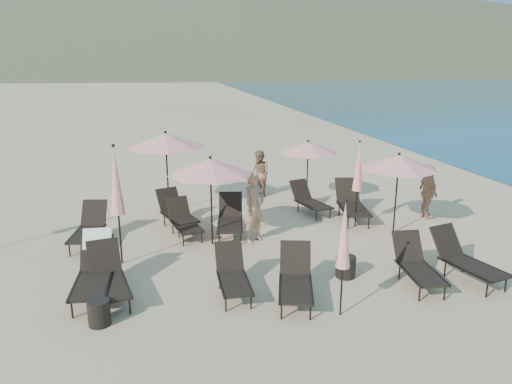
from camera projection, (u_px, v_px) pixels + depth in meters
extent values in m
plane|color=#D6BA8C|center=(303.00, 285.00, 10.54)|extent=(800.00, 800.00, 0.00)
cone|color=brown|center=(238.00, 12.00, 297.35)|extent=(690.00, 690.00, 55.00)
cone|color=brown|center=(407.00, 36.00, 357.84)|extent=(280.00, 280.00, 32.00)
cube|color=beige|center=(55.00, 26.00, 285.35)|extent=(18.00, 16.00, 38.00)
cube|color=black|center=(92.00, 285.00, 9.68)|extent=(0.78, 1.35, 0.05)
cube|color=black|center=(97.00, 253.00, 10.43)|extent=(0.71, 0.55, 0.67)
cylinder|color=black|center=(72.00, 309.00, 9.18)|extent=(0.04, 0.04, 0.37)
cylinder|color=black|center=(83.00, 283.00, 10.24)|extent=(0.04, 0.04, 0.37)
cylinder|color=black|center=(103.00, 307.00, 9.26)|extent=(0.04, 0.04, 0.37)
cylinder|color=black|center=(111.00, 281.00, 10.33)|extent=(0.04, 0.04, 0.37)
cube|color=black|center=(75.00, 285.00, 9.69)|extent=(0.17, 1.46, 0.04)
cube|color=black|center=(109.00, 283.00, 9.78)|extent=(0.17, 1.46, 0.04)
cube|color=white|center=(97.00, 239.00, 10.51)|extent=(0.61, 0.35, 0.40)
cube|color=black|center=(110.00, 287.00, 9.64)|extent=(0.84, 1.34, 0.05)
cube|color=black|center=(104.00, 257.00, 10.30)|extent=(0.72, 0.57, 0.64)
cylinder|color=black|center=(100.00, 311.00, 9.13)|extent=(0.04, 0.04, 0.35)
cylinder|color=black|center=(94.00, 287.00, 10.08)|extent=(0.04, 0.04, 0.35)
cylinder|color=black|center=(130.00, 305.00, 9.33)|extent=(0.04, 0.04, 0.35)
cylinder|color=black|center=(121.00, 282.00, 10.28)|extent=(0.04, 0.04, 0.35)
cube|color=black|center=(93.00, 289.00, 9.57)|extent=(0.27, 1.40, 0.04)
cube|color=black|center=(126.00, 283.00, 9.80)|extent=(0.27, 1.40, 0.04)
cube|color=black|center=(235.00, 284.00, 9.87)|extent=(0.63, 1.14, 0.05)
cube|color=black|center=(229.00, 256.00, 10.50)|extent=(0.59, 0.45, 0.58)
cylinder|color=black|center=(226.00, 304.00, 9.43)|extent=(0.03, 0.03, 0.32)
cylinder|color=black|center=(220.00, 282.00, 10.33)|extent=(0.03, 0.03, 0.32)
cylinder|color=black|center=(251.00, 302.00, 9.52)|extent=(0.03, 0.03, 0.32)
cylinder|color=black|center=(243.00, 280.00, 10.42)|extent=(0.03, 0.03, 0.32)
cube|color=black|center=(220.00, 284.00, 9.86)|extent=(0.09, 1.26, 0.04)
cube|color=black|center=(248.00, 281.00, 9.96)|extent=(0.09, 1.26, 0.04)
cube|color=black|center=(296.00, 289.00, 9.58)|extent=(0.96, 1.35, 0.05)
cube|color=black|center=(295.00, 258.00, 10.28)|extent=(0.74, 0.63, 0.63)
cylinder|color=black|center=(281.00, 311.00, 9.15)|extent=(0.04, 0.04, 0.35)
cylinder|color=black|center=(282.00, 285.00, 10.16)|extent=(0.04, 0.04, 0.35)
cylinder|color=black|center=(310.00, 312.00, 9.12)|extent=(0.04, 0.04, 0.35)
cylinder|color=black|center=(308.00, 286.00, 10.13)|extent=(0.04, 0.04, 0.35)
cube|color=black|center=(280.00, 287.00, 9.64)|extent=(0.44, 1.32, 0.04)
cube|color=black|center=(312.00, 288.00, 9.61)|extent=(0.44, 1.32, 0.04)
cube|color=black|center=(422.00, 274.00, 10.26)|extent=(0.76, 1.26, 0.05)
cube|color=black|center=(408.00, 246.00, 10.95)|extent=(0.67, 0.53, 0.62)
cylinder|color=black|center=(420.00, 294.00, 9.81)|extent=(0.04, 0.04, 0.34)
cylinder|color=black|center=(399.00, 272.00, 10.79)|extent=(0.04, 0.04, 0.34)
cylinder|color=black|center=(445.00, 292.00, 9.86)|extent=(0.04, 0.04, 0.34)
cylinder|color=black|center=(422.00, 271.00, 10.84)|extent=(0.04, 0.04, 0.34)
cube|color=black|center=(407.00, 273.00, 10.27)|extent=(0.21, 1.34, 0.04)
cube|color=black|center=(435.00, 272.00, 10.34)|extent=(0.21, 1.34, 0.04)
cube|color=black|center=(476.00, 268.00, 10.49)|extent=(0.92, 1.38, 0.05)
cube|color=black|center=(446.00, 241.00, 11.14)|extent=(0.75, 0.61, 0.65)
cylinder|color=black|center=(487.00, 289.00, 9.96)|extent=(0.04, 0.04, 0.36)
cylinder|color=black|center=(445.00, 269.00, 10.90)|extent=(0.04, 0.04, 0.36)
cylinder|color=black|center=(506.00, 284.00, 10.20)|extent=(0.04, 0.04, 0.36)
cylinder|color=black|center=(463.00, 264.00, 11.14)|extent=(0.04, 0.04, 0.36)
cube|color=black|center=(463.00, 269.00, 10.39)|extent=(0.36, 1.40, 0.04)
cube|color=black|center=(485.00, 264.00, 10.66)|extent=(0.36, 1.40, 0.04)
cube|color=black|center=(86.00, 235.00, 12.42)|extent=(0.86, 1.33, 0.05)
cube|color=black|center=(94.00, 213.00, 13.14)|extent=(0.71, 0.58, 0.63)
cylinder|color=black|center=(69.00, 250.00, 11.97)|extent=(0.04, 0.04, 0.35)
cylinder|color=black|center=(82.00, 234.00, 12.99)|extent=(0.04, 0.04, 0.35)
cylinder|color=black|center=(92.00, 249.00, 11.99)|extent=(0.04, 0.04, 0.35)
cylinder|color=black|center=(103.00, 234.00, 13.01)|extent=(0.04, 0.04, 0.35)
cube|color=black|center=(74.00, 234.00, 12.46)|extent=(0.31, 1.37, 0.04)
cube|color=black|center=(99.00, 233.00, 12.48)|extent=(0.31, 1.37, 0.04)
cube|color=black|center=(180.00, 218.00, 13.72)|extent=(0.97, 1.36, 0.05)
cube|color=black|center=(169.00, 200.00, 14.32)|extent=(0.74, 0.63, 0.63)
cylinder|color=black|center=(179.00, 231.00, 13.22)|extent=(0.04, 0.04, 0.35)
cylinder|color=black|center=(164.00, 220.00, 14.08)|extent=(0.04, 0.04, 0.35)
cylinder|color=black|center=(197.00, 228.00, 13.48)|extent=(0.04, 0.04, 0.35)
cylinder|color=black|center=(182.00, 217.00, 14.35)|extent=(0.04, 0.04, 0.35)
cube|color=black|center=(169.00, 219.00, 13.61)|extent=(0.45, 1.33, 0.04)
cube|color=black|center=(190.00, 215.00, 13.91)|extent=(0.45, 1.33, 0.04)
cube|color=black|center=(187.00, 227.00, 13.08)|extent=(0.80, 1.23, 0.05)
cube|color=black|center=(178.00, 208.00, 13.68)|extent=(0.66, 0.54, 0.59)
cylinder|color=black|center=(183.00, 240.00, 12.61)|extent=(0.03, 0.03, 0.32)
cylinder|color=black|center=(173.00, 228.00, 13.47)|extent=(0.03, 0.03, 0.32)
cylinder|color=black|center=(202.00, 237.00, 12.81)|extent=(0.03, 0.03, 0.32)
cylinder|color=black|center=(190.00, 226.00, 13.67)|extent=(0.03, 0.03, 0.32)
cube|color=black|center=(176.00, 227.00, 13.00)|extent=(0.28, 1.27, 0.04)
cube|color=black|center=(197.00, 224.00, 13.23)|extent=(0.28, 1.27, 0.04)
cube|color=black|center=(230.00, 225.00, 13.12)|extent=(0.88, 1.35, 0.05)
cube|color=black|center=(230.00, 205.00, 13.84)|extent=(0.72, 0.59, 0.64)
cylinder|color=black|center=(219.00, 239.00, 12.66)|extent=(0.04, 0.04, 0.35)
cylinder|color=black|center=(221.00, 225.00, 13.69)|extent=(0.04, 0.04, 0.35)
cylinder|color=black|center=(240.00, 239.00, 12.68)|extent=(0.04, 0.04, 0.35)
cylinder|color=black|center=(240.00, 225.00, 13.70)|extent=(0.04, 0.04, 0.35)
cube|color=black|center=(218.00, 224.00, 13.16)|extent=(0.32, 1.38, 0.04)
cube|color=black|center=(242.00, 224.00, 13.17)|extent=(0.32, 1.38, 0.04)
cube|color=black|center=(314.00, 205.00, 14.96)|extent=(0.86, 1.25, 0.05)
cube|color=black|center=(300.00, 190.00, 15.53)|extent=(0.68, 0.57, 0.59)
cylinder|color=black|center=(316.00, 216.00, 14.49)|extent=(0.03, 0.03, 0.32)
cylinder|color=black|center=(298.00, 207.00, 15.32)|extent=(0.03, 0.03, 0.32)
cylinder|color=black|center=(330.00, 213.00, 14.71)|extent=(0.03, 0.03, 0.32)
cylinder|color=black|center=(311.00, 205.00, 15.54)|extent=(0.03, 0.03, 0.32)
cube|color=black|center=(305.00, 205.00, 14.86)|extent=(0.36, 1.25, 0.04)
cube|color=black|center=(321.00, 203.00, 15.12)|extent=(0.36, 1.25, 0.04)
cube|color=black|center=(354.00, 210.00, 14.31)|extent=(0.93, 1.45, 0.06)
cube|color=black|center=(347.00, 190.00, 15.08)|extent=(0.77, 0.63, 0.69)
cylinder|color=black|center=(348.00, 223.00, 13.81)|extent=(0.04, 0.04, 0.38)
cylinder|color=black|center=(339.00, 210.00, 14.92)|extent=(0.04, 0.04, 0.38)
cylinder|color=black|center=(369.00, 222.00, 13.84)|extent=(0.04, 0.04, 0.38)
cylinder|color=black|center=(358.00, 210.00, 14.94)|extent=(0.04, 0.04, 0.38)
cube|color=black|center=(342.00, 209.00, 14.34)|extent=(0.32, 1.49, 0.04)
cube|color=black|center=(365.00, 208.00, 14.37)|extent=(0.32, 1.49, 0.04)
cylinder|color=black|center=(211.00, 204.00, 12.51)|extent=(0.04, 0.04, 2.14)
cone|color=#FF9D90|center=(210.00, 166.00, 12.25)|extent=(2.14, 2.14, 0.39)
sphere|color=black|center=(210.00, 157.00, 12.19)|extent=(0.08, 0.08, 0.08)
cylinder|color=black|center=(396.00, 196.00, 13.34)|extent=(0.04, 0.04, 2.07)
cone|color=#FF9D90|center=(399.00, 162.00, 13.09)|extent=(2.07, 2.07, 0.37)
sphere|color=black|center=(399.00, 154.00, 13.03)|extent=(0.08, 0.08, 0.08)
cylinder|color=black|center=(167.00, 175.00, 15.12)|extent=(0.05, 0.05, 2.33)
cone|color=#FF9D90|center=(166.00, 140.00, 14.84)|extent=(2.33, 2.33, 0.42)
sphere|color=black|center=(165.00, 132.00, 14.77)|extent=(0.09, 0.09, 0.09)
cylinder|color=black|center=(307.00, 174.00, 15.97)|extent=(0.04, 0.04, 1.94)
cone|color=#FF9D90|center=(308.00, 147.00, 15.73)|extent=(1.94, 1.94, 0.35)
sphere|color=black|center=(308.00, 141.00, 15.67)|extent=(0.07, 0.07, 0.07)
cylinder|color=black|center=(341.00, 291.00, 9.22)|extent=(0.04, 0.04, 0.97)
cone|color=#FF9D90|center=(344.00, 235.00, 8.92)|extent=(0.27, 0.27, 1.24)
sphere|color=black|center=(346.00, 201.00, 8.74)|extent=(0.06, 0.06, 0.06)
cylinder|color=black|center=(356.00, 208.00, 13.96)|extent=(0.04, 0.04, 1.06)
cone|color=#FF9D90|center=(358.00, 167.00, 13.63)|extent=(0.29, 0.29, 1.34)
sphere|color=black|center=(360.00, 141.00, 13.44)|extent=(0.07, 0.07, 0.07)
cylinder|color=black|center=(120.00, 239.00, 11.48)|extent=(0.04, 0.04, 1.21)
cone|color=#FF9D90|center=(116.00, 181.00, 11.11)|extent=(0.33, 0.33, 1.54)
sphere|color=black|center=(113.00, 146.00, 10.89)|extent=(0.08, 0.08, 0.08)
cylinder|color=black|center=(99.00, 313.00, 8.95)|extent=(0.40, 0.40, 0.47)
cylinder|color=black|center=(346.00, 267.00, 10.87)|extent=(0.44, 0.44, 0.47)
imported|color=#AB7B5D|center=(254.00, 207.00, 12.75)|extent=(0.81, 0.73, 1.85)
imported|color=#8E6649|center=(260.00, 174.00, 16.78)|extent=(0.81, 0.92, 1.59)
imported|color=tan|center=(428.00, 192.00, 14.60)|extent=(0.46, 0.97, 1.60)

